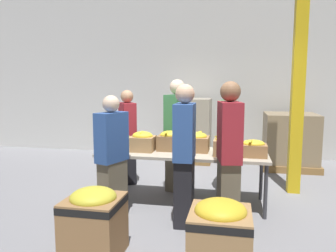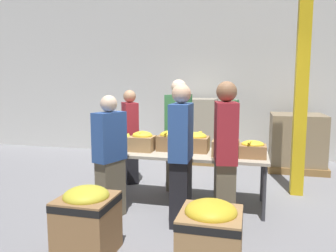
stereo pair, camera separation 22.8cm
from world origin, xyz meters
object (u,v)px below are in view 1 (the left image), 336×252
volunteer_0 (177,136)px  volunteer_4 (227,139)px  banana_box_4 (227,146)px  support_pillar (299,65)px  donation_bin_1 (220,233)px  pallet_stack_1 (290,141)px  banana_box_0 (120,141)px  banana_box_3 (197,142)px  sorting_table (182,155)px  volunteer_5 (185,156)px  banana_box_5 (253,148)px  volunteer_3 (229,157)px  pallet_stack_0 (191,130)px  volunteer_2 (128,137)px  banana_box_1 (143,141)px  donation_bin_0 (94,220)px  volunteer_1 (112,158)px  banana_box_2 (170,140)px

volunteer_0 → volunteer_4: bearing=115.2°
banana_box_4 → support_pillar: 1.78m
donation_bin_1 → pallet_stack_1: pallet_stack_1 is taller
banana_box_0 → banana_box_3: banana_box_3 is taller
sorting_table → support_pillar: (1.66, 0.83, 1.30)m
volunteer_4 → donation_bin_1: volunteer_4 is taller
banana_box_0 → volunteer_5: (1.10, -0.79, -0.01)m
banana_box_5 → volunteer_3: 0.71m
banana_box_0 → pallet_stack_0: pallet_stack_0 is taller
banana_box_5 → volunteer_4: volunteer_4 is taller
volunteer_2 → pallet_stack_1: volunteer_2 is taller
banana_box_1 → banana_box_5: size_ratio=1.00×
volunteer_0 → donation_bin_1: bearing=36.7°
donation_bin_1 → support_pillar: 3.14m
banana_box_0 → donation_bin_0: banana_box_0 is taller
banana_box_1 → donation_bin_0: size_ratio=0.49×
volunteer_0 → support_pillar: bearing=114.1°
sorting_table → banana_box_0: banana_box_0 is taller
banana_box_1 → volunteer_5: volunteer_5 is taller
banana_box_0 → donation_bin_1: size_ratio=0.52×
banana_box_4 → volunteer_0: size_ratio=0.20×
volunteer_4 → donation_bin_0: (-1.23, -2.35, -0.46)m
volunteer_1 → volunteer_2: (-0.30, 1.51, 0.02)m
banana_box_0 → banana_box_4: size_ratio=0.97×
volunteer_1 → volunteer_5: (0.92, 0.02, 0.07)m
donation_bin_1 → pallet_stack_0: size_ratio=0.48×
volunteer_3 → banana_box_0: bearing=53.1°
banana_box_0 → banana_box_2: 0.77m
banana_box_1 → donation_bin_0: (-0.05, -1.59, -0.52)m
banana_box_0 → donation_bin_1: 2.39m
volunteer_5 → banana_box_2: bearing=21.5°
banana_box_2 → donation_bin_1: banana_box_2 is taller
volunteer_3 → donation_bin_0: volunteer_3 is taller
banana_box_0 → banana_box_3: bearing=-0.2°
banana_box_3 → banana_box_5: bearing=-13.3°
volunteer_0 → volunteer_5: size_ratio=1.04×
sorting_table → volunteer_5: 0.73m
donation_bin_0 → banana_box_1: bearing=88.1°
donation_bin_0 → volunteer_3: bearing=34.9°
sorting_table → banana_box_2: 0.28m
banana_box_2 → pallet_stack_0: 2.59m
banana_box_5 → volunteer_2: (-2.05, 0.89, -0.06)m
banana_box_4 → pallet_stack_0: pallet_stack_0 is taller
banana_box_4 → pallet_stack_1: bearing=64.4°
banana_box_4 → support_pillar: size_ratio=0.09×
banana_box_2 → support_pillar: 2.29m
banana_box_0 → support_pillar: size_ratio=0.09×
banana_box_4 → pallet_stack_1: 2.85m
banana_box_0 → pallet_stack_0: (0.74, 2.57, -0.18)m
banana_box_2 → donation_bin_1: (0.80, -1.70, -0.54)m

